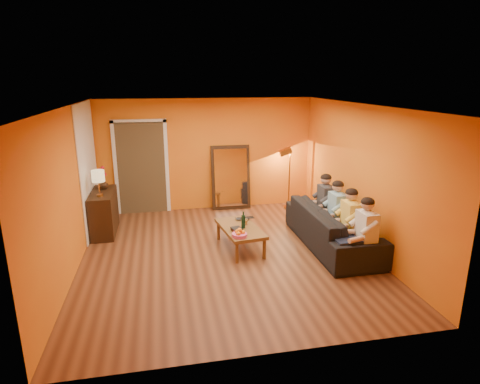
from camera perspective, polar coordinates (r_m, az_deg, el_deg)
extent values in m
cube|color=brown|center=(7.24, -1.96, -8.85)|extent=(5.00, 5.50, 0.00)
cube|color=white|center=(6.60, -2.18, 12.14)|extent=(5.00, 5.50, 0.00)
cube|color=orange|center=(9.47, -4.77, 5.29)|extent=(5.00, 0.00, 2.60)
cube|color=orange|center=(6.88, -23.08, 0.02)|extent=(0.00, 5.50, 2.60)
cube|color=orange|center=(7.60, 16.88, 2.03)|extent=(0.00, 5.50, 2.60)
cube|color=white|center=(8.55, -20.76, 3.16)|extent=(0.02, 1.90, 2.58)
cube|color=#3F2D19|center=(9.55, -13.79, 3.44)|extent=(1.06, 0.30, 2.10)
cube|color=white|center=(9.47, -17.26, 3.09)|extent=(0.08, 0.06, 2.20)
cube|color=white|center=(9.42, -10.35, 3.48)|extent=(0.08, 0.06, 2.20)
cube|color=white|center=(9.26, -14.25, 9.76)|extent=(1.22, 0.06, 0.08)
cube|color=black|center=(9.54, -1.33, 2.10)|extent=(0.92, 0.27, 1.51)
cube|color=white|center=(9.50, -1.29, 2.04)|extent=(0.78, 0.21, 1.35)
cube|color=black|center=(8.54, -18.77, -2.76)|extent=(0.44, 1.18, 0.85)
imported|color=black|center=(7.67, 12.94, -4.84)|extent=(2.53, 0.99, 0.74)
cylinder|color=black|center=(7.23, 0.48, -3.98)|extent=(0.07, 0.07, 0.31)
imported|color=#B27F3F|center=(7.43, 0.74, -4.27)|extent=(0.12, 0.12, 0.10)
imported|color=black|center=(7.67, 0.82, -3.91)|extent=(0.37, 0.26, 0.03)
imported|color=black|center=(7.10, -1.10, -5.59)|extent=(0.21, 0.26, 0.02)
imported|color=red|center=(7.10, -1.04, -5.41)|extent=(0.17, 0.22, 0.02)
imported|color=black|center=(7.07, -1.09, -5.33)|extent=(0.21, 0.25, 0.02)
imported|color=black|center=(8.64, -18.89, 1.08)|extent=(0.20, 0.20, 0.20)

